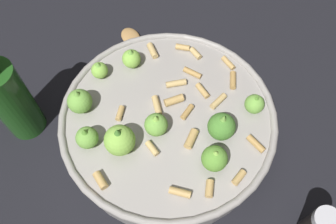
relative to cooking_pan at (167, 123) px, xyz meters
The scene contains 4 objects.
ground_plane 0.04m from the cooking_pan, 117.38° to the right, with size 2.40×2.40×0.00m, color black.
cooking_pan is the anchor object (origin of this frame).
olive_oil_bottle 0.25m from the cooking_pan, 17.19° to the left, with size 0.06×0.06×0.20m.
wooden_spoon 0.17m from the cooking_pan, 54.25° to the right, with size 0.19×0.16×0.02m.
Camera 1 is at (-0.10, 0.25, 0.53)m, focal length 36.20 mm.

